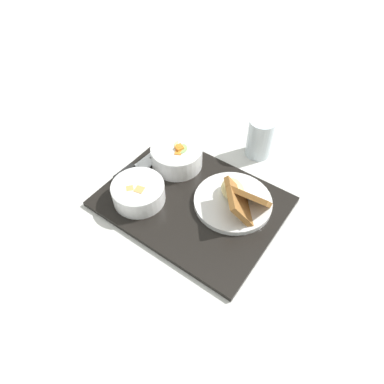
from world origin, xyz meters
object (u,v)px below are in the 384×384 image
bowl_soup (138,191)px  plate_main (236,199)px  spoon (142,169)px  glass_water (260,140)px  bowl_salad (177,155)px  knife (129,170)px

bowl_soup → plate_main: size_ratio=0.68×
plate_main → spoon: size_ratio=1.35×
glass_water → bowl_salad: bearing=-133.9°
knife → glass_water: glass_water is taller
bowl_soup → glass_water: 0.36m
knife → plate_main: bearing=-74.3°
bowl_salad → spoon: bearing=-134.4°
knife → glass_water: size_ratio=1.54×
knife → spoon: bearing=-42.6°
bowl_soup → knife: size_ratio=0.74×
knife → spoon: size_ratio=1.23×
bowl_soup → spoon: (-0.06, 0.08, -0.02)m
spoon → bowl_salad: bearing=-46.9°
plate_main → spoon: bearing=-174.6°
bowl_salad → spoon: size_ratio=0.97×
knife → spoon: knife is taller
bowl_salad → bowl_soup: (-0.01, -0.15, -0.00)m
bowl_soup → spoon: size_ratio=0.91×
bowl_salad → knife: size_ratio=0.79×
knife → glass_water: bearing=-37.8°
bowl_soup → plate_main: 0.24m
bowl_soup → spoon: bowl_soup is taller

